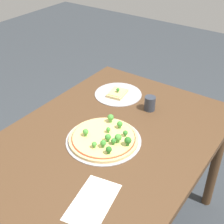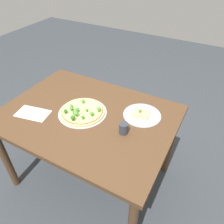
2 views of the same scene
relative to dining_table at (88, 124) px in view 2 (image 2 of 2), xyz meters
name	(u,v)px [view 2 (image 2 of 2)]	position (x,y,z in m)	size (l,w,h in m)	color
ground_plane	(93,176)	(0.00, 0.00, -0.68)	(8.00, 8.00, 0.00)	#33383D
dining_table	(88,124)	(0.00, 0.00, 0.00)	(1.29, 0.94, 0.77)	#4C331E
pizza_tray_whole	(82,112)	(0.04, 0.01, 0.11)	(0.37, 0.37, 0.07)	#A3A3A8
pizza_tray_slice	(142,114)	(-0.36, -0.19, 0.10)	(0.28, 0.28, 0.05)	#A3A3A8
drinking_cup	(124,128)	(-0.33, 0.05, 0.13)	(0.06, 0.06, 0.08)	#2D333D
paper_menu	(33,113)	(0.37, 0.19, 0.09)	(0.25, 0.14, 0.00)	silver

